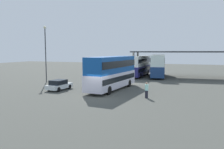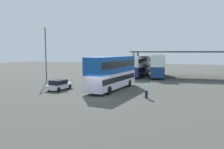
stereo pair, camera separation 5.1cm
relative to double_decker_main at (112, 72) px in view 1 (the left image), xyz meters
name	(u,v)px [view 1 (the left image)]	position (x,y,z in m)	size (l,w,h in m)	color
ground_plane	(98,97)	(0.18, -4.88, -2.38)	(140.00, 140.00, 0.00)	#484A44
double_decker_main	(112,72)	(0.00, 0.00, 0.00)	(3.48, 10.59, 4.35)	silver
parked_hatchback	(59,85)	(-6.35, -2.78, -1.71)	(1.92, 3.84, 1.35)	silver
double_decker_near_canopy	(139,65)	(-0.45, 16.75, -0.13)	(2.60, 10.89, 4.09)	navy
double_decker_mid_row	(158,65)	(3.40, 16.85, 0.00)	(3.78, 10.90, 4.36)	navy
depot_canopy	(186,53)	(8.55, 18.01, 2.39)	(21.38, 8.19, 5.08)	#33353A
lamppost_tall	(45,48)	(-12.72, 3.01, 3.23)	(0.44, 0.44, 9.11)	#33353A
pedestrian_waiting	(147,90)	(5.38, -3.72, -1.52)	(0.38, 0.38, 1.72)	#262633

